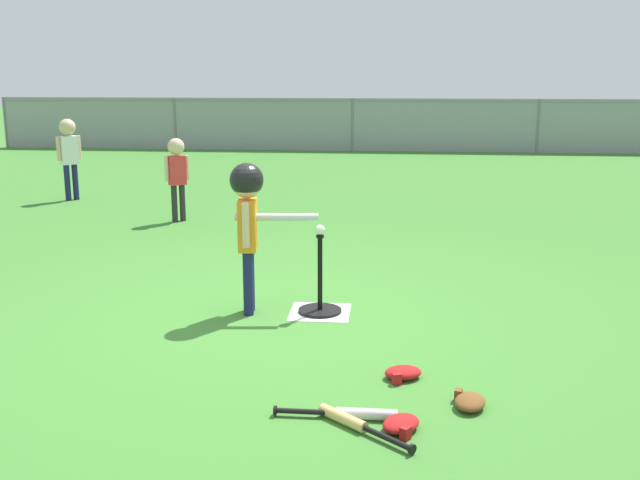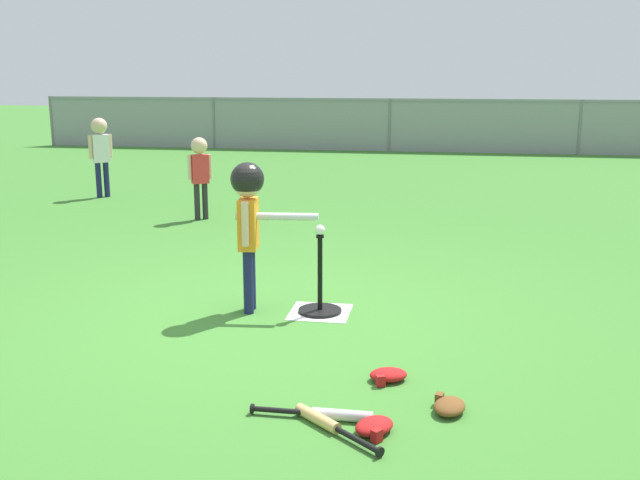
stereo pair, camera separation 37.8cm
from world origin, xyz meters
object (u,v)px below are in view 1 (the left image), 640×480
(fielder_deep_right, at_px, (69,148))
(glove_near_bats, at_px, (469,402))
(spare_bat_wood, at_px, (352,422))
(baseball_on_tee, at_px, (320,230))
(glove_by_plate, at_px, (401,424))
(batting_tee, at_px, (320,301))
(spare_bat_silver, at_px, (353,414))
(glove_tossed_aside, at_px, (403,373))
(batter_child, at_px, (248,207))
(fielder_deep_center, at_px, (177,168))

(fielder_deep_right, bearing_deg, glove_near_bats, -51.42)
(spare_bat_wood, height_order, glove_near_bats, glove_near_bats)
(baseball_on_tee, distance_m, fielder_deep_right, 5.94)
(glove_by_plate, bearing_deg, batting_tee, 107.75)
(spare_bat_wood, bearing_deg, spare_bat_silver, 89.12)
(glove_tossed_aside, bearing_deg, spare_bat_wood, -112.34)
(batter_child, xyz_separation_m, glove_near_bats, (1.45, -1.45, -0.76))
(fielder_deep_center, relative_size, spare_bat_wood, 1.98)
(fielder_deep_center, xyz_separation_m, spare_bat_wood, (2.31, -5.00, -0.60))
(baseball_on_tee, xyz_separation_m, glove_by_plate, (0.57, -1.79, -0.59))
(spare_bat_silver, relative_size, glove_tossed_aside, 2.45)
(fielder_deep_right, distance_m, glove_tossed_aside, 7.24)
(glove_near_bats, bearing_deg, spare_bat_wood, -154.87)
(fielder_deep_center, relative_size, glove_tossed_aside, 3.75)
(spare_bat_wood, xyz_separation_m, glove_near_bats, (0.61, 0.28, 0.01))
(batter_child, xyz_separation_m, spare_bat_wood, (0.84, -1.74, -0.76))
(baseball_on_tee, relative_size, fielder_deep_center, 0.08)
(glove_by_plate, bearing_deg, glove_tossed_aside, 88.44)
(spare_bat_silver, relative_size, glove_near_bats, 2.53)
(fielder_deep_center, distance_m, glove_tossed_aside, 5.10)
(batting_tee, bearing_deg, glove_by_plate, -72.25)
(glove_near_bats, bearing_deg, fielder_deep_center, 121.78)
(baseball_on_tee, relative_size, spare_bat_wood, 0.15)
(fielder_deep_right, height_order, spare_bat_wood, fielder_deep_right)
(batting_tee, bearing_deg, spare_bat_wood, -79.51)
(spare_bat_wood, height_order, glove_tossed_aside, glove_tossed_aside)
(spare_bat_silver, height_order, glove_tossed_aside, glove_tossed_aside)
(spare_bat_silver, bearing_deg, glove_near_bats, 17.31)
(glove_by_plate, bearing_deg, spare_bat_silver, 156.92)
(batting_tee, bearing_deg, fielder_deep_right, 130.54)
(baseball_on_tee, bearing_deg, spare_bat_wood, -79.51)
(fielder_deep_center, xyz_separation_m, spare_bat_silver, (2.32, -4.91, -0.60))
(batting_tee, bearing_deg, fielder_deep_center, 121.68)
(fielder_deep_right, xyz_separation_m, glove_near_bats, (4.80, -6.01, -0.68))
(spare_bat_silver, height_order, glove_near_bats, glove_near_bats)
(batting_tee, relative_size, glove_tossed_aside, 2.25)
(fielder_deep_right, relative_size, fielder_deep_center, 1.13)
(fielder_deep_right, xyz_separation_m, fielder_deep_center, (1.88, -1.30, -0.08))
(glove_by_plate, bearing_deg, fielder_deep_right, 125.11)
(glove_by_plate, distance_m, glove_tossed_aside, 0.64)
(fielder_deep_right, bearing_deg, spare_bat_wood, -56.37)
(batting_tee, relative_size, baseball_on_tee, 7.94)
(spare_bat_silver, xyz_separation_m, glove_by_plate, (0.24, -0.10, 0.01))
(batting_tee, xyz_separation_m, glove_tossed_aside, (0.59, -1.15, -0.05))
(spare_bat_wood, bearing_deg, fielder_deep_right, 123.63)
(fielder_deep_right, relative_size, spare_bat_silver, 1.73)
(baseball_on_tee, bearing_deg, fielder_deep_center, 121.68)
(batting_tee, relative_size, spare_bat_wood, 1.19)
(spare_bat_silver, distance_m, glove_by_plate, 0.26)
(glove_near_bats, xyz_separation_m, glove_tossed_aside, (-0.35, 0.35, 0.00))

